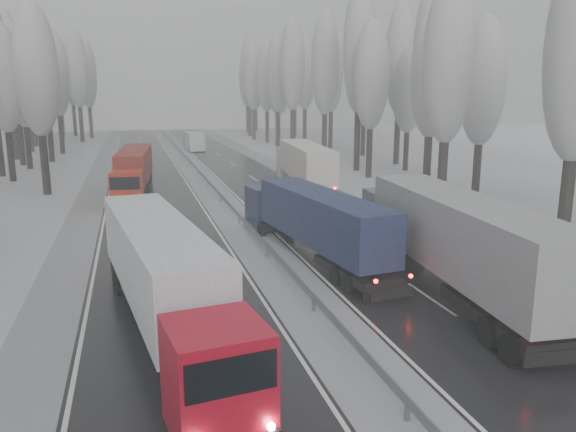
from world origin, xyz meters
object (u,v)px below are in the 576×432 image
truck_cream_box (303,163)px  truck_red_red (134,169)px  truck_blue_box (312,218)px  truck_red_white (164,274)px  truck_grey_tarp (450,236)px  box_truck_distant (194,141)px

truck_cream_box → truck_red_red: 14.90m
truck_blue_box → truck_red_white: bearing=-143.1°
truck_grey_tarp → truck_red_red: (-13.00, 29.23, -0.35)m
truck_grey_tarp → box_truck_distant: size_ratio=2.28×
truck_blue_box → truck_red_red: truck_red_red is taller
truck_cream_box → box_truck_distant: (-5.63, 38.75, -1.01)m
truck_blue_box → truck_cream_box: bearing=66.7°
truck_blue_box → truck_cream_box: (5.88, 20.71, 0.30)m
box_truck_distant → truck_red_red: truck_red_red is taller
truck_blue_box → truck_red_white: size_ratio=0.92×
truck_cream_box → box_truck_distant: truck_cream_box is taller
truck_red_white → truck_red_red: (-0.75, 30.52, -0.10)m
truck_red_red → truck_cream_box: bearing=-1.9°
truck_blue_box → truck_red_white: truck_red_white is taller
truck_grey_tarp → truck_cream_box: truck_grey_tarp is taller
truck_grey_tarp → truck_blue_box: bearing=126.4°
truck_grey_tarp → truck_red_white: bearing=-169.1°
truck_blue_box → truck_red_white: 11.41m
box_truck_distant → truck_red_white: size_ratio=0.49×
truck_grey_tarp → truck_cream_box: (1.78, 27.39, -0.13)m
truck_blue_box → box_truck_distant: (0.25, 59.45, -0.71)m
box_truck_distant → truck_red_red: bearing=-106.0°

